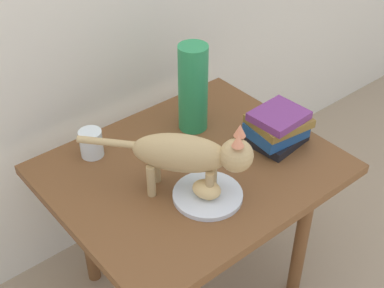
% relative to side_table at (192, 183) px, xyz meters
% --- Properties ---
extents(ground_plane, '(6.00, 6.00, 0.00)m').
position_rel_side_table_xyz_m(ground_plane, '(0.00, 0.00, -0.48)').
color(ground_plane, gray).
extents(side_table, '(0.81, 0.67, 0.55)m').
position_rel_side_table_xyz_m(side_table, '(0.00, 0.00, 0.00)').
color(side_table, brown).
rests_on(side_table, ground).
extents(plate, '(0.19, 0.19, 0.01)m').
position_rel_side_table_xyz_m(plate, '(-0.05, -0.13, 0.08)').
color(plate, silver).
rests_on(plate, side_table).
extents(bread_roll, '(0.09, 0.10, 0.05)m').
position_rel_side_table_xyz_m(bread_roll, '(-0.06, -0.14, 0.11)').
color(bread_roll, '#E0BC7A').
rests_on(bread_roll, plate).
extents(cat, '(0.33, 0.38, 0.23)m').
position_rel_side_table_xyz_m(cat, '(-0.07, -0.09, 0.20)').
color(cat, tan).
rests_on(cat, side_table).
extents(book_stack, '(0.18, 0.16, 0.12)m').
position_rel_side_table_xyz_m(book_stack, '(0.27, -0.08, 0.13)').
color(book_stack, black).
rests_on(book_stack, side_table).
extents(green_vase, '(0.09, 0.09, 0.29)m').
position_rel_side_table_xyz_m(green_vase, '(0.13, 0.15, 0.21)').
color(green_vase, '#288C51').
rests_on(green_vase, side_table).
extents(candle_jar, '(0.07, 0.07, 0.08)m').
position_rel_side_table_xyz_m(candle_jar, '(-0.20, 0.23, 0.11)').
color(candle_jar, silver).
rests_on(candle_jar, side_table).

